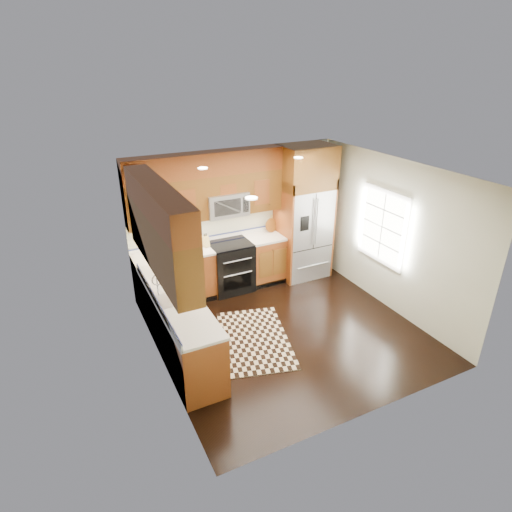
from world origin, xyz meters
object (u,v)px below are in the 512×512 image
range (231,267)px  knife_block (206,241)px  rug (255,339)px  utensil_crock (271,225)px  refrigerator (304,213)px

range → knife_block: knife_block is taller
rug → knife_block: size_ratio=6.83×
rug → knife_block: bearing=109.3°
range → knife_block: bearing=170.1°
range → utensil_crock: bearing=15.1°
knife_block → range: bearing=-9.9°
range → utensil_crock: size_ratio=3.04×
range → rug: range is taller
refrigerator → utensil_crock: refrigerator is taller
range → rug: bearing=-100.6°
knife_block → utensil_crock: utensil_crock is taller
rug → utensil_crock: bearing=70.8°
refrigerator → knife_block: refrigerator is taller
range → refrigerator: bearing=-1.4°
range → refrigerator: 1.76m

